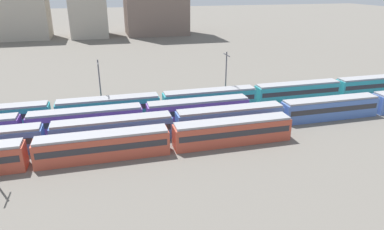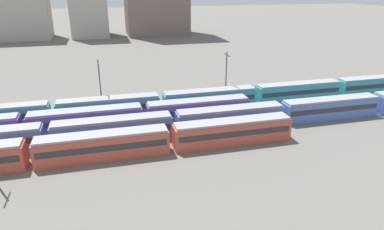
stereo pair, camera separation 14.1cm
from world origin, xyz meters
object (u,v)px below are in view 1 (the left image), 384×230
(train_track_1, at_px, (230,118))
(train_track_0, at_px, (103,146))
(catenary_pole_3, at_px, (226,75))
(train_track_2, at_px, (87,120))
(train_track_3, at_px, (210,99))
(catenary_pole_1, at_px, (100,84))

(train_track_1, bearing_deg, train_track_0, -165.74)
(train_track_0, distance_m, train_track_1, 21.12)
(train_track_0, bearing_deg, catenary_pole_3, 36.89)
(train_track_1, xyz_separation_m, train_track_2, (-22.89, 5.20, -0.00))
(train_track_2, bearing_deg, train_track_0, -76.85)
(train_track_0, distance_m, train_track_2, 10.68)
(train_track_0, bearing_deg, train_track_2, 103.15)
(train_track_3, distance_m, catenary_pole_3, 6.25)
(train_track_2, height_order, train_track_3, same)
(train_track_2, height_order, catenary_pole_3, catenary_pole_3)
(catenary_pole_3, bearing_deg, train_track_2, -163.55)
(train_track_0, height_order, catenary_pole_3, catenary_pole_3)
(train_track_0, height_order, train_track_1, same)
(train_track_0, relative_size, train_track_2, 1.00)
(train_track_3, xyz_separation_m, catenary_pole_1, (-20.09, 3.01, 3.64))
(catenary_pole_3, bearing_deg, catenary_pole_1, 179.32)
(train_track_0, xyz_separation_m, catenary_pole_3, (24.42, 18.32, 3.77))
(train_track_1, height_order, catenary_pole_3, catenary_pole_3)
(train_track_2, distance_m, train_track_3, 23.26)
(train_track_2, height_order, catenary_pole_1, catenary_pole_1)
(train_track_0, relative_size, catenary_pole_1, 5.58)
(catenary_pole_3, bearing_deg, train_track_3, -146.88)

